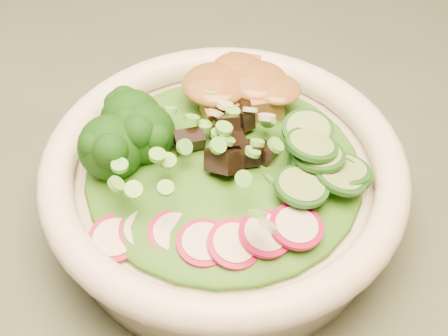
{
  "coord_description": "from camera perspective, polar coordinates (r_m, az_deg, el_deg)",
  "views": [
    {
      "loc": [
        0.25,
        -0.29,
        1.18
      ],
      "look_at": [
        0.24,
        0.05,
        0.81
      ],
      "focal_mm": 50.0,
      "sensor_mm": 36.0,
      "label": 1
    }
  ],
  "objects": [
    {
      "name": "scallion_garnish",
      "position": [
        0.48,
        0.0,
        2.24
      ],
      "size": [
        0.21,
        0.21,
        0.03
      ],
      "primitive_type": null,
      "color": "#5BB43F",
      "rests_on": "salad_bowl"
    },
    {
      "name": "cucumber_slices",
      "position": [
        0.49,
        8.33,
        0.48
      ],
      "size": [
        0.1,
        0.1,
        0.04
      ],
      "primitive_type": null,
      "rotation": [
        0.0,
        0.0,
        0.43
      ],
      "color": "#87A85D",
      "rests_on": "salad_bowl"
    },
    {
      "name": "radish_slices",
      "position": [
        0.45,
        -0.42,
        -6.37
      ],
      "size": [
        0.13,
        0.09,
        0.02
      ],
      "primitive_type": null,
      "rotation": [
        0.0,
        0.0,
        0.43
      ],
      "color": "maroon",
      "rests_on": "salad_bowl"
    },
    {
      "name": "tofu_cubes",
      "position": [
        0.53,
        0.85,
        6.47
      ],
      "size": [
        0.12,
        0.1,
        0.04
      ],
      "primitive_type": null,
      "rotation": [
        0.0,
        0.0,
        0.43
      ],
      "color": "brown",
      "rests_on": "salad_bowl"
    },
    {
      "name": "lettuce_bed",
      "position": [
        0.5,
        -0.0,
        0.08
      ],
      "size": [
        0.22,
        0.22,
        0.03
      ],
      "primitive_type": "ellipsoid",
      "color": "#1A5B13",
      "rests_on": "salad_bowl"
    },
    {
      "name": "mushroom_heap",
      "position": [
        0.49,
        0.14,
        2.44
      ],
      "size": [
        0.1,
        0.1,
        0.04
      ],
      "primitive_type": null,
      "rotation": [
        0.0,
        0.0,
        0.43
      ],
      "color": "black",
      "rests_on": "salad_bowl"
    },
    {
      "name": "salad_bowl",
      "position": [
        0.51,
        0.0,
        -1.58
      ],
      "size": [
        0.29,
        0.29,
        0.08
      ],
      "rotation": [
        0.0,
        0.0,
        0.43
      ],
      "color": "white",
      "rests_on": "dining_table"
    },
    {
      "name": "broccoli_florets",
      "position": [
        0.49,
        -7.97,
        1.8
      ],
      "size": [
        0.11,
        0.11,
        0.05
      ],
      "primitive_type": null,
      "rotation": [
        0.0,
        0.0,
        0.43
      ],
      "color": "black",
      "rests_on": "salad_bowl"
    },
    {
      "name": "peanut_sauce",
      "position": [
        0.53,
        0.87,
        7.63
      ],
      "size": [
        0.08,
        0.06,
        0.02
      ],
      "primitive_type": "ellipsoid",
      "color": "brown",
      "rests_on": "tofu_cubes"
    }
  ]
}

